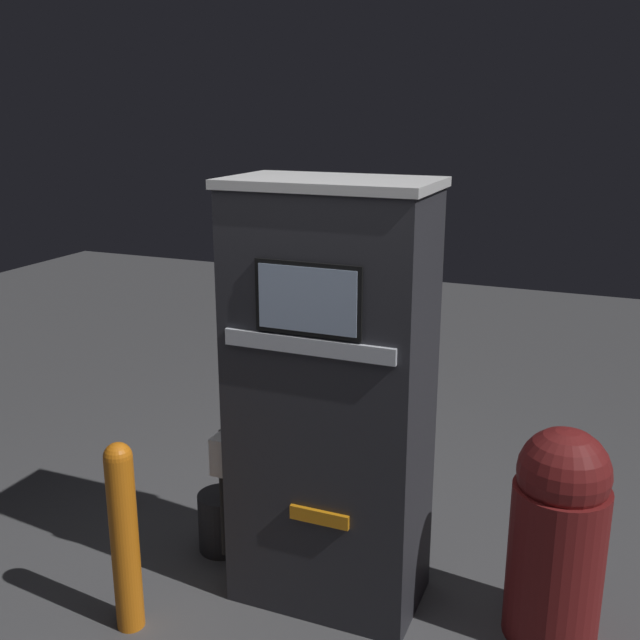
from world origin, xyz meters
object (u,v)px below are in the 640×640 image
at_px(safety_bollard, 124,533).
at_px(gas_pump, 330,401).
at_px(squeegee_bucket, 222,521).
at_px(trash_bin, 558,533).

bearing_deg(safety_bollard, gas_pump, 37.68).
height_order(gas_pump, squeegee_bucket, gas_pump).
relative_size(gas_pump, safety_bollard, 2.20).
bearing_deg(squeegee_bucket, gas_pump, -11.00).
distance_m(gas_pump, squeegee_bucket, 1.06).
distance_m(trash_bin, squeegee_bucket, 1.70).
bearing_deg(gas_pump, trash_bin, 5.88).
height_order(trash_bin, squeegee_bucket, trash_bin).
distance_m(gas_pump, safety_bollard, 1.06).
bearing_deg(gas_pump, squeegee_bucket, 169.00).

